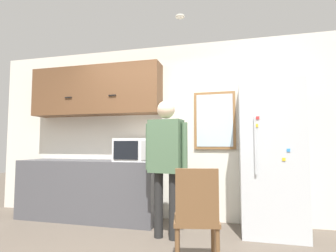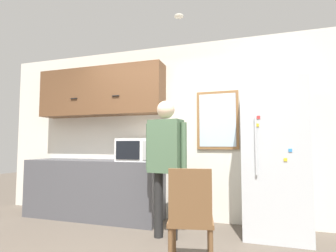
# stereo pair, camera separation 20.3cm
# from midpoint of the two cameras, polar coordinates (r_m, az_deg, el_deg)

# --- Properties ---
(back_wall) EXTENTS (6.00, 0.06, 2.70)m
(back_wall) POSITION_cam_midpoint_polar(r_m,az_deg,el_deg) (4.13, 1.52, -0.98)
(back_wall) COLOR silver
(back_wall) RESTS_ON ground_plane
(counter) EXTENTS (2.17, 0.61, 0.89)m
(counter) POSITION_cam_midpoint_polar(r_m,az_deg,el_deg) (4.32, -14.52, -13.06)
(counter) COLOR #4C4C51
(counter) RESTS_ON ground_plane
(upper_cabinets) EXTENTS (2.17, 0.36, 0.78)m
(upper_cabinets) POSITION_cam_midpoint_polar(r_m,az_deg,el_deg) (4.47, -13.23, 7.22)
(upper_cabinets) COLOR brown
(microwave) EXTENTS (0.51, 0.43, 0.33)m
(microwave) POSITION_cam_midpoint_polar(r_m,az_deg,el_deg) (3.86, -5.28, -5.19)
(microwave) COLOR white
(microwave) RESTS_ON counter
(person) EXTENTS (0.55, 0.28, 1.67)m
(person) POSITION_cam_midpoint_polar(r_m,az_deg,el_deg) (3.24, 1.30, -6.04)
(person) COLOR black
(person) RESTS_ON ground_plane
(refrigerator) EXTENTS (0.75, 0.71, 1.93)m
(refrigerator) POSITION_cam_midpoint_polar(r_m,az_deg,el_deg) (3.61, 23.40, -6.34)
(refrigerator) COLOR silver
(refrigerator) RESTS_ON ground_plane
(chair) EXTENTS (0.48, 0.48, 0.92)m
(chair) POSITION_cam_midpoint_polar(r_m,az_deg,el_deg) (2.49, 7.39, -18.54)
(chair) COLOR brown
(chair) RESTS_ON ground_plane
(window) EXTENTS (0.61, 0.05, 0.86)m
(window) POSITION_cam_midpoint_polar(r_m,az_deg,el_deg) (3.95, 12.18, 1.26)
(window) COLOR olive
(ceiling_light) EXTENTS (0.11, 0.11, 0.01)m
(ceiling_light) POSITION_cam_midpoint_polar(r_m,az_deg,el_deg) (3.44, 4.23, 22.77)
(ceiling_light) COLOR white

